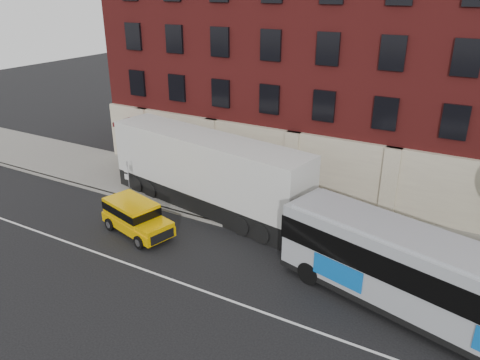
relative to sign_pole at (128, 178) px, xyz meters
The scene contains 9 objects.
ground 10.59m from the sign_pole, 35.87° to the right, with size 120.00×120.00×0.00m, color black.
sidewalk 9.07m from the sign_pole, 18.56° to the left, with size 60.00×6.00×0.15m, color gray.
kerb 8.61m from the sign_pole, ahead, with size 60.00×0.25×0.15m, color gray.
lane_line 10.31m from the sign_pole, 33.60° to the right, with size 60.00×0.12×0.01m, color silver.
building 15.03m from the sign_pole, 51.75° to the left, with size 30.00×12.10×15.00m.
sign_pole is the anchor object (origin of this frame).
city_bus 18.38m from the sign_pole, ahead, with size 13.20×5.96×3.54m.
yellow_suv 4.37m from the sign_pole, 43.57° to the right, with size 4.68×2.81×1.74m.
shipping_container 5.16m from the sign_pole, 16.56° to the left, with size 13.64×5.00×4.46m.
Camera 1 is at (10.43, -13.32, 12.32)m, focal length 34.61 mm.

